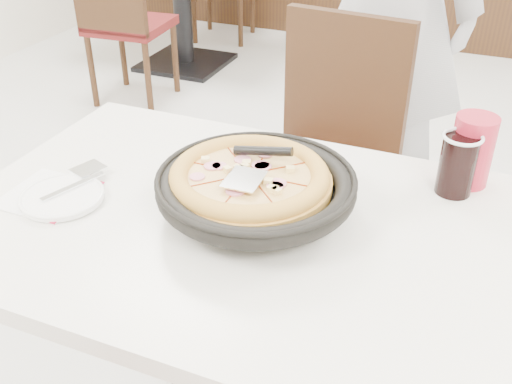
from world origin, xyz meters
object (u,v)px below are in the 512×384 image
at_px(main_table, 244,348).
at_px(side_plate, 62,197).
at_px(red_cup, 472,150).
at_px(pizza, 249,183).
at_px(pizza_pan, 256,195).
at_px(chair_far, 317,176).
at_px(cola_glass, 457,166).
at_px(bg_table_left, 183,10).
at_px(bg_chair_left_near, 130,21).

height_order(main_table, side_plate, side_plate).
bearing_deg(main_table, red_cup, 38.75).
xyz_separation_m(main_table, red_cup, (0.41, 0.33, 0.45)).
bearing_deg(pizza, pizza_pan, -30.17).
distance_m(chair_far, pizza, 0.72).
xyz_separation_m(pizza, red_cup, (0.41, 0.28, 0.02)).
bearing_deg(pizza_pan, pizza, 149.83).
bearing_deg(side_plate, main_table, 12.76).
height_order(main_table, red_cup, red_cup).
xyz_separation_m(pizza_pan, cola_glass, (0.37, 0.24, 0.02)).
bearing_deg(red_cup, main_table, -141.25).
relative_size(pizza_pan, bg_table_left, 0.30).
bearing_deg(bg_table_left, cola_glass, -49.89).
bearing_deg(cola_glass, bg_chair_left_near, 139.13).
distance_m(cola_glass, bg_table_left, 3.08).
bearing_deg(bg_table_left, red_cup, -48.89).
relative_size(pizza, side_plate, 1.94).
relative_size(red_cup, bg_chair_left_near, 0.17).
bearing_deg(pizza_pan, chair_far, 95.15).
height_order(bg_table_left, bg_chair_left_near, bg_chair_left_near).
distance_m(pizza_pan, red_cup, 0.49).
xyz_separation_m(pizza, cola_glass, (0.39, 0.23, 0.00)).
bearing_deg(cola_glass, pizza, -149.34).
bearing_deg(bg_table_left, main_table, -58.77).
bearing_deg(side_plate, red_cup, 27.63).
bearing_deg(cola_glass, pizza_pan, -146.77).
distance_m(pizza, red_cup, 0.50).
height_order(main_table, bg_table_left, same).
relative_size(pizza_pan, pizza, 1.06).
xyz_separation_m(pizza_pan, bg_table_left, (-1.60, 2.57, -0.42)).
bearing_deg(chair_far, bg_table_left, -44.20).
bearing_deg(cola_glass, chair_far, 136.07).
distance_m(red_cup, bg_chair_left_near, 2.58).
height_order(main_table, pizza_pan, pizza_pan).
xyz_separation_m(main_table, bg_table_left, (-1.58, 2.60, 0.00)).
height_order(pizza, bg_chair_left_near, bg_chair_left_near).
xyz_separation_m(side_plate, bg_table_left, (-1.19, 2.69, -0.38)).
height_order(pizza_pan, pizza, pizza).
bearing_deg(red_cup, bg_chair_left_near, 140.39).
height_order(chair_far, bg_table_left, chair_far).
xyz_separation_m(side_plate, red_cup, (0.79, 0.41, 0.07)).
distance_m(chair_far, red_cup, 0.67).
distance_m(main_table, bg_chair_left_near, 2.51).
xyz_separation_m(main_table, bg_chair_left_near, (-1.56, 1.96, 0.10)).
bearing_deg(cola_glass, side_plate, -155.00).
distance_m(cola_glass, bg_chair_left_near, 2.60).
distance_m(side_plate, bg_chair_left_near, 2.38).
bearing_deg(chair_far, cola_glass, 143.19).
bearing_deg(bg_chair_left_near, cola_glass, -45.07).
height_order(cola_glass, red_cup, red_cup).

